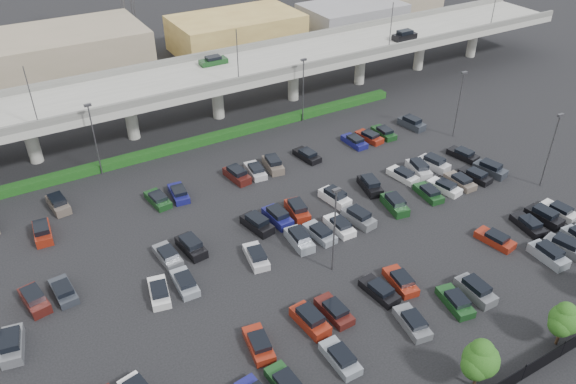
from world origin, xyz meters
The scene contains 7 objects.
ground centered at (0.00, 0.00, 0.00)m, with size 280.00×280.00×0.00m, color black.
overpass centered at (-0.18, 32.00, 6.97)m, with size 150.00×13.00×15.80m.
hedge centered at (0.00, 25.00, 0.55)m, with size 66.00×1.60×1.10m, color #113B12.
tree_row centered at (0.70, -26.53, 3.52)m, with size 65.07×3.66×5.94m.
parked_cars centered at (1.05, -3.59, 0.64)m, with size 63.17×41.68×1.67m.
light_poles centered at (-4.13, 2.00, 6.24)m, with size 66.90×48.38×10.30m.
distant_buildings centered at (12.38, 61.81, 3.74)m, with size 138.00×24.00×9.00m.
Camera 1 is at (-26.98, -44.79, 39.94)m, focal length 35.00 mm.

